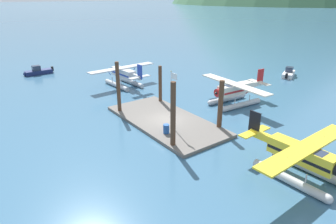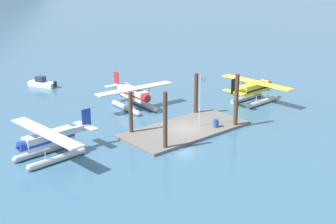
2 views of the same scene
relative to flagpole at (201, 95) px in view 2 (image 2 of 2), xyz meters
name	(u,v)px [view 2 (image 2 of 2)]	position (x,y,z in m)	size (l,w,h in m)	color
ground_plane	(185,131)	(-1.77, 0.52, -3.82)	(1200.00, 1200.00, 0.00)	#38607F
dock_platform	(185,129)	(-1.77, 0.52, -3.67)	(13.92, 6.58, 0.30)	#66605B
piling_near_left	(165,122)	(-6.87, -2.16, -0.89)	(0.42, 0.42, 5.85)	#4C3323
piling_near_right	(236,101)	(3.15, -2.27, -0.83)	(0.45, 0.45, 5.97)	#4C3323
piling_far_left	(131,113)	(-6.81, 3.40, -1.49)	(0.42, 0.42, 4.66)	#4C3323
piling_far_right	(196,94)	(2.90, 3.69, -1.30)	(0.48, 0.48, 5.03)	#4C3323
flagpole	(201,95)	(0.00, 0.00, 0.00)	(0.95, 0.10, 5.61)	silver
fuel_drum	(216,123)	(0.98, -1.39, -3.08)	(0.62, 0.62, 0.88)	#1E4C99
seaplane_cream_bow_centre	(134,96)	(-1.11, 10.41, -2.24)	(10.48, 7.97, 3.84)	#B7BABF
seaplane_silver_port_fwd	(49,142)	(-16.13, 3.41, -2.24)	(7.97, 10.47, 3.84)	#B7BABF
seaplane_yellow_stbd_fwd	(255,90)	(12.18, 2.39, -2.24)	(7.98, 10.43, 3.84)	#B7BABF
boat_white_open_north	(42,83)	(-4.87, 27.77, -3.33)	(3.10, 4.56, 1.50)	silver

